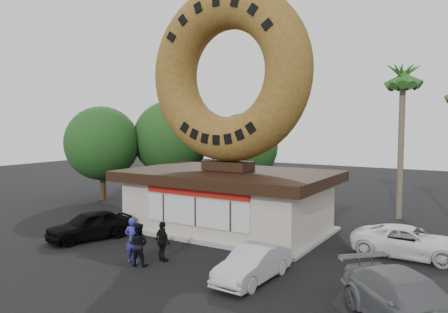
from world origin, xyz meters
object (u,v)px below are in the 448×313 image
at_px(car_grey, 409,303).
at_px(person_left, 133,240).
at_px(giant_donut, 228,74).
at_px(car_silver, 253,264).
at_px(car_white, 409,242).
at_px(street_lamp, 275,141).
at_px(person_center, 138,244).
at_px(car_black, 90,225).
at_px(donut_shop, 228,198).
at_px(person_right, 163,241).

bearing_deg(car_grey, person_left, 134.20).
distance_m(giant_donut, car_grey, 14.84).
distance_m(car_silver, car_white, 7.63).
xyz_separation_m(street_lamp, car_white, (11.17, -10.03, -3.81)).
height_order(person_left, person_center, person_left).
distance_m(giant_donut, car_black, 10.68).
bearing_deg(car_black, person_left, -1.29).
bearing_deg(street_lamp, car_silver, -67.63).
xyz_separation_m(donut_shop, giant_donut, (0.00, 0.02, 6.77)).
relative_size(car_silver, car_grey, 0.74).
bearing_deg(car_white, giant_donut, 88.91).
distance_m(street_lamp, car_grey, 21.43).
bearing_deg(car_grey, person_right, 129.33).
distance_m(car_grey, car_white, 7.23).
relative_size(person_left, person_center, 1.09).
relative_size(donut_shop, person_right, 6.52).
height_order(donut_shop, car_grey, donut_shop).
distance_m(person_center, car_white, 11.74).
bearing_deg(giant_donut, person_center, -90.33).
bearing_deg(car_grey, person_center, 134.93).
bearing_deg(car_grey, giant_donut, 100.61).
bearing_deg(person_center, car_white, -160.93).
bearing_deg(donut_shop, person_left, -93.83).
height_order(donut_shop, street_lamp, street_lamp).
relative_size(donut_shop, car_silver, 2.90).
xyz_separation_m(car_black, car_white, (14.26, 5.34, -0.06)).
height_order(person_center, car_white, person_center).
bearing_deg(person_right, giant_donut, -66.47).
relative_size(person_left, car_black, 0.46).
height_order(person_right, car_silver, person_right).
relative_size(person_center, car_black, 0.42).
distance_m(donut_shop, street_lamp, 10.54).
height_order(person_left, car_white, person_left).
height_order(donut_shop, person_right, donut_shop).
height_order(person_right, car_grey, person_right).
distance_m(person_left, person_right, 1.24).
bearing_deg(street_lamp, person_left, -85.32).
xyz_separation_m(donut_shop, car_silver, (4.80, -6.16, -1.13)).
bearing_deg(car_grey, car_silver, 125.09).
distance_m(person_left, car_silver, 5.34).
distance_m(street_lamp, car_silver, 17.91).
bearing_deg(car_black, street_lamp, 97.21).
xyz_separation_m(car_silver, car_white, (4.51, 6.15, 0.04)).
height_order(street_lamp, car_grey, street_lamp).
bearing_deg(car_silver, street_lamp, 115.32).
relative_size(donut_shop, car_white, 2.31).
bearing_deg(person_right, car_silver, -161.03).
bearing_deg(street_lamp, person_right, -81.88).
height_order(person_left, car_black, person_left).
bearing_deg(street_lamp, car_white, -41.92).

